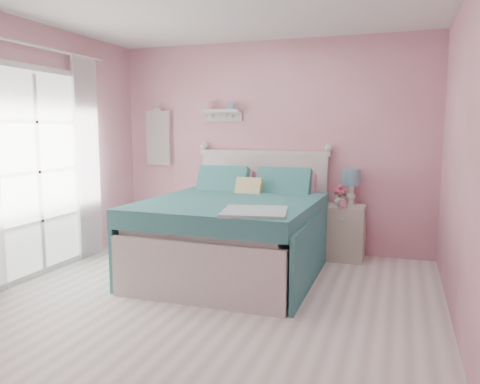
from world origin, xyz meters
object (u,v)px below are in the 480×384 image
Objects in this scene: table_lamp at (351,180)px; teacup at (343,204)px; bed at (236,233)px; vase at (340,200)px; nightstand at (345,232)px.

teacup is at bearing -103.51° from table_lamp.
bed reaches higher than vase.
bed is 1.54m from table_lamp.
nightstand is 0.62m from table_lamp.
nightstand is at bearing 0.33° from vase.
nightstand is 4.67× the size of vase.
teacup is at bearing -71.82° from vase.
table_lamp is 3.89× the size of teacup.
vase reaches higher than teacup.
teacup is (1.03, 0.69, 0.26)m from bed.
vase is at bearing -138.48° from table_lamp.
teacup is (-0.06, -0.26, -0.25)m from table_lamp.
nightstand is 0.39m from vase.
vase is (-0.11, -0.10, -0.23)m from table_lamp.
table_lamp is at bearing 42.21° from bed.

